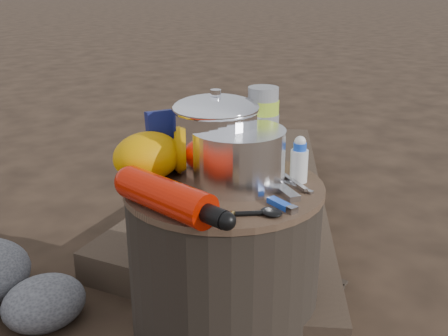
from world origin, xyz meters
TOP-DOWN VIEW (x-y plane):
  - ground at (0.00, 0.00)m, footprint 60.00×60.00m
  - stump at (0.00, 0.00)m, footprint 0.48×0.48m
  - log_main at (0.60, 0.41)m, footprint 1.35×1.44m
  - log_small at (0.41, 0.68)m, footprint 1.25×0.80m
  - foil_windscreen at (0.03, -0.02)m, footprint 0.22×0.22m
  - camping_pot at (0.02, 0.06)m, footprint 0.21×0.21m
  - fuel_bottle at (-0.19, -0.06)m, footprint 0.13×0.32m
  - thermos at (0.16, 0.05)m, footprint 0.08×0.08m
  - travel_mug at (0.12, 0.16)m, footprint 0.09×0.09m
  - stuff_sack at (-0.13, 0.14)m, footprint 0.17×0.14m
  - food_pouch at (-0.04, 0.17)m, footprint 0.12×0.05m
  - lighter at (0.02, -0.18)m, footprint 0.02×0.08m
  - multitool at (0.07, -0.13)m, footprint 0.05×0.10m
  - pot_grabber at (0.12, -0.10)m, footprint 0.05×0.15m
  - spork at (-0.09, -0.16)m, footprint 0.15×0.11m
  - squeeze_bottle at (0.16, -0.09)m, footprint 0.04×0.04m

SIDE VIEW (x-z plane):
  - ground at x=0.00m, z-range 0.00..0.00m
  - log_small at x=0.41m, z-range 0.00..0.11m
  - log_main at x=0.60m, z-range 0.00..0.14m
  - stump at x=0.00m, z-range 0.00..0.44m
  - spork at x=-0.09m, z-range 0.44..0.45m
  - pot_grabber at x=0.12m, z-range 0.44..0.45m
  - multitool at x=0.07m, z-range 0.44..0.45m
  - lighter at x=0.02m, z-range 0.44..0.45m
  - fuel_bottle at x=-0.19m, z-range 0.44..0.51m
  - squeeze_bottle at x=0.16m, z-range 0.44..0.54m
  - stuff_sack at x=-0.13m, z-range 0.44..0.56m
  - travel_mug at x=0.12m, z-range 0.44..0.57m
  - foil_windscreen at x=0.03m, z-range 0.44..0.57m
  - food_pouch at x=-0.04m, z-range 0.44..0.59m
  - thermos at x=0.16m, z-range 0.44..0.64m
  - camping_pot at x=0.02m, z-range 0.44..0.64m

